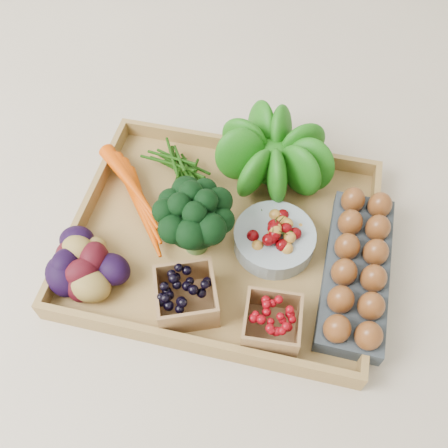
% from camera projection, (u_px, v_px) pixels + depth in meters
% --- Properties ---
extents(ground, '(4.00, 4.00, 0.00)m').
position_uv_depth(ground, '(224.00, 242.00, 0.95)').
color(ground, beige).
rests_on(ground, ground).
extents(tray, '(0.55, 0.45, 0.01)m').
position_uv_depth(tray, '(224.00, 239.00, 0.94)').
color(tray, '#A27F44').
rests_on(tray, ground).
extents(carrots, '(0.22, 0.16, 0.05)m').
position_uv_depth(carrots, '(136.00, 193.00, 0.96)').
color(carrots, '#D04302').
rests_on(carrots, tray).
extents(lettuce, '(0.15, 0.15, 0.15)m').
position_uv_depth(lettuce, '(275.00, 150.00, 0.96)').
color(lettuce, '#145A0E').
rests_on(lettuce, tray).
extents(broccoli, '(0.14, 0.14, 0.11)m').
position_uv_depth(broccoli, '(195.00, 229.00, 0.88)').
color(broccoli, black).
rests_on(broccoli, tray).
extents(cherry_bowl, '(0.15, 0.15, 0.04)m').
position_uv_depth(cherry_bowl, '(274.00, 239.00, 0.91)').
color(cherry_bowl, '#8C9EA5').
rests_on(cherry_bowl, tray).
extents(egg_carton, '(0.11, 0.31, 0.04)m').
position_uv_depth(egg_carton, '(356.00, 271.00, 0.88)').
color(egg_carton, '#384047').
rests_on(egg_carton, tray).
extents(potatoes, '(0.16, 0.16, 0.09)m').
position_uv_depth(potatoes, '(79.00, 260.00, 0.86)').
color(potatoes, '#370810').
rests_on(potatoes, tray).
extents(punnet_blackberry, '(0.13, 0.13, 0.07)m').
position_uv_depth(punnet_blackberry, '(186.00, 296.00, 0.83)').
color(punnet_blackberry, black).
rests_on(punnet_blackberry, tray).
extents(punnet_raspberry, '(0.10, 0.10, 0.06)m').
position_uv_depth(punnet_raspberry, '(272.00, 323.00, 0.81)').
color(punnet_raspberry, maroon).
rests_on(punnet_raspberry, tray).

